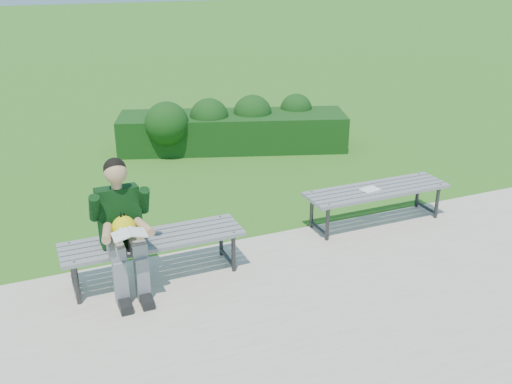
{
  "coord_description": "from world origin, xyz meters",
  "views": [
    {
      "loc": [
        -2.53,
        -5.5,
        3.03
      ],
      "look_at": [
        -0.29,
        -0.25,
        0.69
      ],
      "focal_mm": 40.0,
      "sensor_mm": 36.0,
      "label": 1
    }
  ],
  "objects_px": {
    "hedge": "(229,127)",
    "seated_boy": "(122,224)",
    "bench_right": "(377,192)",
    "paper_sheet": "(370,189)",
    "bench_left": "(153,243)"
  },
  "relations": [
    {
      "from": "bench_right",
      "to": "paper_sheet",
      "type": "height_order",
      "value": "bench_right"
    },
    {
      "from": "seated_boy",
      "to": "hedge",
      "type": "bearing_deg",
      "value": 56.8
    },
    {
      "from": "hedge",
      "to": "bench_right",
      "type": "relative_size",
      "value": 2.18
    },
    {
      "from": "hedge",
      "to": "bench_left",
      "type": "bearing_deg",
      "value": -120.57
    },
    {
      "from": "paper_sheet",
      "to": "seated_boy",
      "type": "bearing_deg",
      "value": -173.68
    },
    {
      "from": "bench_right",
      "to": "paper_sheet",
      "type": "bearing_deg",
      "value": 180.0
    },
    {
      "from": "bench_left",
      "to": "paper_sheet",
      "type": "height_order",
      "value": "bench_left"
    },
    {
      "from": "bench_right",
      "to": "seated_boy",
      "type": "xyz_separation_m",
      "value": [
        -3.1,
        -0.33,
        0.3
      ]
    },
    {
      "from": "bench_left",
      "to": "seated_boy",
      "type": "distance_m",
      "value": 0.43
    },
    {
      "from": "bench_left",
      "to": "bench_right",
      "type": "xyz_separation_m",
      "value": [
        2.8,
        0.24,
        0.0
      ]
    },
    {
      "from": "seated_boy",
      "to": "paper_sheet",
      "type": "height_order",
      "value": "seated_boy"
    },
    {
      "from": "seated_boy",
      "to": "bench_left",
      "type": "bearing_deg",
      "value": 17.2
    },
    {
      "from": "paper_sheet",
      "to": "hedge",
      "type": "bearing_deg",
      "value": 97.79
    },
    {
      "from": "hedge",
      "to": "seated_boy",
      "type": "relative_size",
      "value": 2.98
    },
    {
      "from": "bench_left",
      "to": "paper_sheet",
      "type": "bearing_deg",
      "value": 5.07
    }
  ]
}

